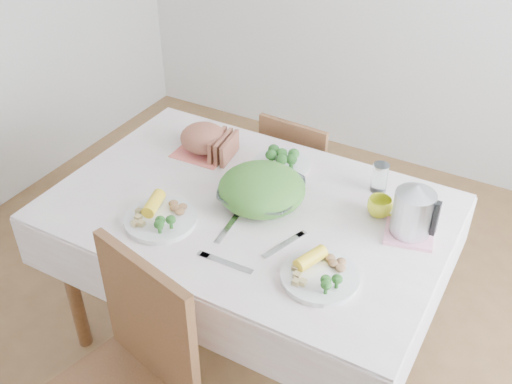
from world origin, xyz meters
The scene contains 17 objects.
floor centered at (0.00, 0.00, 0.00)m, with size 3.60×3.60×0.00m, color brown.
dining_table centered at (0.00, 0.00, 0.38)m, with size 1.40×0.90×0.75m, color brown.
tablecloth centered at (0.00, 0.00, 0.76)m, with size 1.50×1.00×0.01m, color white.
chair_far centered at (-0.09, 0.74, 0.47)m, with size 0.37×0.37×0.81m, color brown.
salad_bowl centered at (0.03, 0.04, 0.80)m, with size 0.32×0.32×0.08m, color white.
dinner_plate_left centered at (-0.23, -0.25, 0.77)m, with size 0.27×0.27×0.02m, color white.
dinner_plate_right centered at (0.41, -0.24, 0.77)m, with size 0.26×0.26×0.02m, color white.
broccoli_plate centered at (-0.01, 0.30, 0.77)m, with size 0.25×0.25×0.02m, color beige.
napkin centered at (-0.37, 0.25, 0.76)m, with size 0.23×0.23×0.00m, color #EB6B5B.
bread_loaf centered at (-0.37, 0.25, 0.82)m, with size 0.21×0.19×0.12m, color brown.
yellow_mug centered at (0.46, 0.19, 0.80)m, with size 0.09×0.09×0.07m, color yellow.
glass_tumbler centered at (0.40, 0.34, 0.83)m, with size 0.06×0.06×0.12m, color white.
pink_tray centered at (0.59, 0.14, 0.77)m, with size 0.17×0.17×0.01m, color pink.
electric_kettle centered at (0.59, 0.14, 0.88)m, with size 0.14×0.14×0.20m, color #B2B5BA.
fork_left centered at (0.00, -0.16, 0.76)m, with size 0.02×0.19×0.00m, color silver.
fork_right centered at (0.22, -0.14, 0.76)m, with size 0.02×0.19×0.00m, color silver.
knife centered at (0.10, -0.32, 0.76)m, with size 0.02×0.20×0.00m, color silver.
Camera 1 is at (0.93, -1.59, 2.15)m, focal length 42.00 mm.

